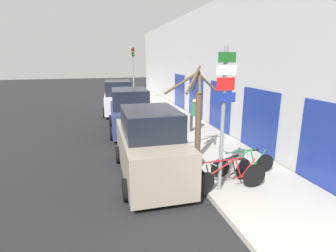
# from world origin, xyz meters

# --- Properties ---
(ground_plane) EXTENTS (80.00, 80.00, 0.00)m
(ground_plane) POSITION_xyz_m (0.00, 11.20, 0.00)
(ground_plane) COLOR black
(sidewalk_curb) EXTENTS (3.20, 32.00, 0.15)m
(sidewalk_curb) POSITION_xyz_m (2.60, 14.00, 0.07)
(sidewalk_curb) COLOR #ADA89E
(sidewalk_curb) RESTS_ON ground
(building_facade) EXTENTS (0.23, 32.00, 6.50)m
(building_facade) POSITION_xyz_m (4.35, 13.92, 3.21)
(building_facade) COLOR #BCBCC1
(building_facade) RESTS_ON ground
(signpost) EXTENTS (0.58, 0.12, 3.83)m
(signpost) POSITION_xyz_m (1.38, 3.87, 2.31)
(signpost) COLOR gray
(signpost) RESTS_ON sidewalk_curb
(bicycle_0) EXTENTS (2.37, 0.44, 0.94)m
(bicycle_0) POSITION_xyz_m (1.53, 3.80, 0.55)
(bicycle_0) COLOR black
(bicycle_0) RESTS_ON sidewalk_curb
(bicycle_1) EXTENTS (2.06, 0.86, 0.87)m
(bicycle_1) POSITION_xyz_m (1.64, 4.04, 0.52)
(bicycle_1) COLOR black
(bicycle_1) RESTS_ON sidewalk_curb
(bicycle_2) EXTENTS (2.14, 0.44, 0.83)m
(bicycle_2) POSITION_xyz_m (2.52, 4.58, 0.51)
(bicycle_2) COLOR black
(bicycle_2) RESTS_ON sidewalk_curb
(parked_car_0) EXTENTS (2.03, 4.39, 2.21)m
(parked_car_0) POSITION_xyz_m (-0.22, 5.57, 1.01)
(parked_car_0) COLOR gray
(parked_car_0) RESTS_ON ground
(parked_car_1) EXTENTS (2.26, 4.43, 2.22)m
(parked_car_1) POSITION_xyz_m (-0.15, 11.06, 1.00)
(parked_car_1) COLOR navy
(parked_car_1) RESTS_ON ground
(parked_car_2) EXTENTS (2.27, 4.45, 2.23)m
(parked_car_2) POSITION_xyz_m (-0.30, 16.11, 1.01)
(parked_car_2) COLOR silver
(parked_car_2) RESTS_ON ground
(pedestrian_near) EXTENTS (0.42, 0.36, 1.62)m
(pedestrian_near) POSITION_xyz_m (2.87, 9.81, 1.09)
(pedestrian_near) COLOR #333338
(pedestrian_near) RESTS_ON sidewalk_curb
(street_tree) EXTENTS (2.00, 1.33, 3.31)m
(street_tree) POSITION_xyz_m (1.63, 6.30, 1.77)
(street_tree) COLOR brown
(street_tree) RESTS_ON sidewalk_curb
(traffic_light) EXTENTS (0.20, 0.30, 4.50)m
(traffic_light) POSITION_xyz_m (1.29, 19.68, 3.03)
(traffic_light) COLOR gray
(traffic_light) RESTS_ON sidewalk_curb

